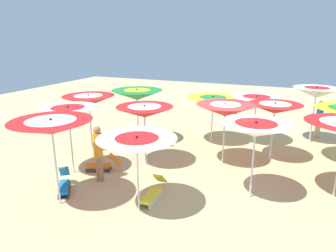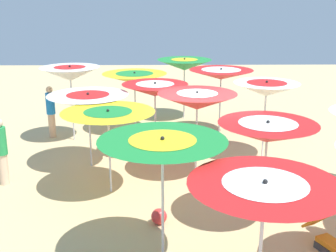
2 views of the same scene
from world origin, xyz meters
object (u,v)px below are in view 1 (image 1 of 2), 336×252
(beach_umbrella_4, at_px, (89,100))
(beach_umbrella_8, at_px, (145,112))
(beach_umbrella_0, at_px, (316,93))
(beachgoer_1, at_px, (319,119))
(beach_umbrella_6, at_px, (275,108))
(beach_umbrella_1, at_px, (256,101))
(beach_umbrella_12, at_px, (256,130))
(beach_ball, at_px, (168,142))
(beachgoer_0, at_px, (235,110))
(beachgoer_2, at_px, (98,152))
(beach_umbrella_7, at_px, (225,110))
(beach_umbrella_14, at_px, (52,127))
(beach_umbrella_9, at_px, (68,113))
(beach_umbrella_13, at_px, (137,144))
(lounger_0, at_px, (153,193))
(beach_umbrella_2, at_px, (213,101))
(lounger_2, at_px, (102,165))
(lounger_1, at_px, (64,185))
(beach_umbrella_3, at_px, (137,95))

(beach_umbrella_4, bearing_deg, beach_umbrella_8, -14.31)
(beach_umbrella_0, height_order, beachgoer_1, beach_umbrella_0)
(beach_umbrella_6, bearing_deg, beach_umbrella_1, 115.87)
(beach_umbrella_0, distance_m, beach_umbrella_12, 6.30)
(beach_umbrella_8, relative_size, beach_ball, 6.71)
(beachgoer_1, bearing_deg, beachgoer_0, -145.96)
(beachgoer_2, bearing_deg, beach_umbrella_7, -141.77)
(beach_umbrella_14, distance_m, beachgoer_2, 2.12)
(beach_umbrella_9, distance_m, beach_umbrella_13, 3.48)
(beach_umbrella_6, relative_size, lounger_0, 1.69)
(beach_umbrella_14, bearing_deg, beach_umbrella_4, 115.49)
(beach_umbrella_8, relative_size, beach_umbrella_9, 0.95)
(beach_umbrella_0, xyz_separation_m, beach_umbrella_13, (-4.47, -7.97, -0.33))
(beach_umbrella_2, bearing_deg, beach_umbrella_8, -114.76)
(beachgoer_0, height_order, beachgoer_1, beachgoer_1)
(beach_umbrella_2, bearing_deg, beach_umbrella_13, -93.21)
(beach_umbrella_14, height_order, lounger_2, beach_umbrella_14)
(lounger_1, bearing_deg, beachgoer_2, 111.73)
(beach_umbrella_1, bearing_deg, beach_umbrella_6, -64.13)
(beach_umbrella_6, distance_m, beach_umbrella_9, 7.39)
(beach_umbrella_0, xyz_separation_m, beachgoer_1, (0.32, 0.81, -1.34))
(beach_umbrella_6, relative_size, lounger_2, 1.79)
(beach_umbrella_3, distance_m, beach_umbrella_9, 3.79)
(lounger_2, bearing_deg, beach_ball, -133.36)
(lounger_2, bearing_deg, beach_umbrella_1, -154.58)
(beach_umbrella_2, relative_size, beachgoer_2, 1.20)
(beach_umbrella_4, xyz_separation_m, beach_umbrella_13, (4.23, -3.59, -0.11))
(beach_umbrella_14, bearing_deg, beach_umbrella_3, 94.75)
(beach_umbrella_4, distance_m, lounger_1, 4.29)
(beach_umbrella_7, distance_m, lounger_0, 4.06)
(beach_umbrella_6, bearing_deg, beach_umbrella_13, -120.08)
(beach_umbrella_4, xyz_separation_m, beach_ball, (2.96, 1.45, -1.89))
(beach_umbrella_0, bearing_deg, beach_umbrella_8, -137.98)
(beach_umbrella_7, distance_m, beach_umbrella_8, 2.88)
(beach_ball, bearing_deg, lounger_2, -109.56)
(lounger_2, xyz_separation_m, beachgoer_0, (3.29, 7.32, 0.72))
(beach_umbrella_3, relative_size, beach_umbrella_14, 0.96)
(beachgoer_1, bearing_deg, beachgoer_2, -93.32)
(beach_umbrella_6, relative_size, beachgoer_1, 1.27)
(beach_umbrella_6, bearing_deg, beach_umbrella_3, -178.03)
(beach_umbrella_0, xyz_separation_m, beach_umbrella_9, (-7.73, -6.74, -0.12))
(beach_umbrella_9, height_order, beach_umbrella_14, beach_umbrella_14)
(beach_umbrella_2, relative_size, beach_umbrella_13, 1.04)
(beachgoer_1, bearing_deg, beach_umbrella_6, -78.21)
(beach_umbrella_0, bearing_deg, beach_umbrella_2, -157.48)
(lounger_0, bearing_deg, beachgoer_2, -102.00)
(beach_umbrella_2, distance_m, beach_umbrella_4, 5.30)
(beach_umbrella_8, height_order, beach_umbrella_13, beach_umbrella_8)
(beach_umbrella_1, relative_size, beach_umbrella_7, 0.96)
(lounger_2, distance_m, beachgoer_2, 1.11)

